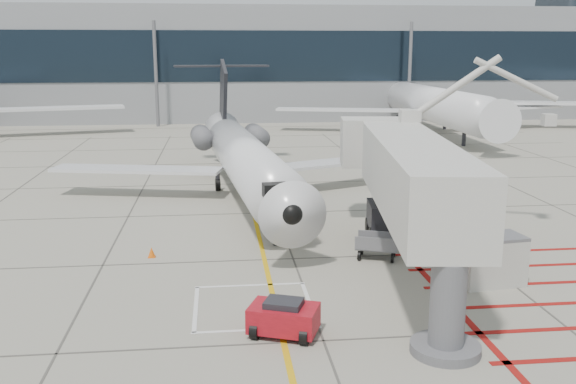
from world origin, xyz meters
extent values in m
plane|color=gray|center=(0.00, 0.00, 0.00)|extent=(260.00, 260.00, 0.00)
cone|color=#E65B0C|center=(-6.06, 4.88, 0.23)|extent=(0.33, 0.33, 0.45)
cone|color=#E0540B|center=(0.91, 7.27, 0.27)|extent=(0.39, 0.39, 0.54)
cube|color=gray|center=(10.00, 70.00, 7.00)|extent=(180.00, 28.00, 14.00)
cube|color=black|center=(10.00, 55.95, 8.00)|extent=(180.00, 0.10, 6.00)
camera|label=1|loc=(-3.10, -22.08, 8.79)|focal=40.00mm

